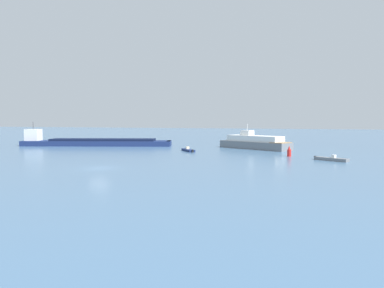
# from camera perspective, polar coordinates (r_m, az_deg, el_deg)

# --- Properties ---
(ground_plane) EXTENTS (400.00, 400.00, 0.00)m
(ground_plane) POSITION_cam_1_polar(r_m,az_deg,el_deg) (51.80, -13.93, -3.59)
(ground_plane) COLOR #476B8E
(small_motorboat) EXTENTS (5.15, 3.89, 0.99)m
(small_motorboat) POSITION_cam_1_polar(r_m,az_deg,el_deg) (62.95, 20.41, -2.16)
(small_motorboat) COLOR slate
(small_motorboat) RESTS_ON ground
(fishing_skiff) EXTENTS (4.00, 4.88, 0.93)m
(fishing_skiff) POSITION_cam_1_polar(r_m,az_deg,el_deg) (75.94, -0.57, -0.93)
(fishing_skiff) COLOR navy
(fishing_skiff) RESTS_ON ground
(cargo_barge) EXTENTS (36.21, 14.33, 5.81)m
(cargo_barge) POSITION_cam_1_polar(r_m,az_deg,el_deg) (94.51, -14.70, 0.31)
(cargo_barge) COLOR navy
(cargo_barge) RESTS_ON ground
(white_riverboat) EXTENTS (16.53, 12.23, 5.40)m
(white_riverboat) POSITION_cam_1_polar(r_m,az_deg,el_deg) (83.05, 9.51, 0.21)
(white_riverboat) COLOR slate
(white_riverboat) RESTS_ON ground
(channel_buoy_red) EXTENTS (0.70, 0.70, 1.90)m
(channel_buoy_red) POSITION_cam_1_polar(r_m,az_deg,el_deg) (67.82, 14.55, -1.16)
(channel_buoy_red) COLOR red
(channel_buoy_red) RESTS_ON ground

